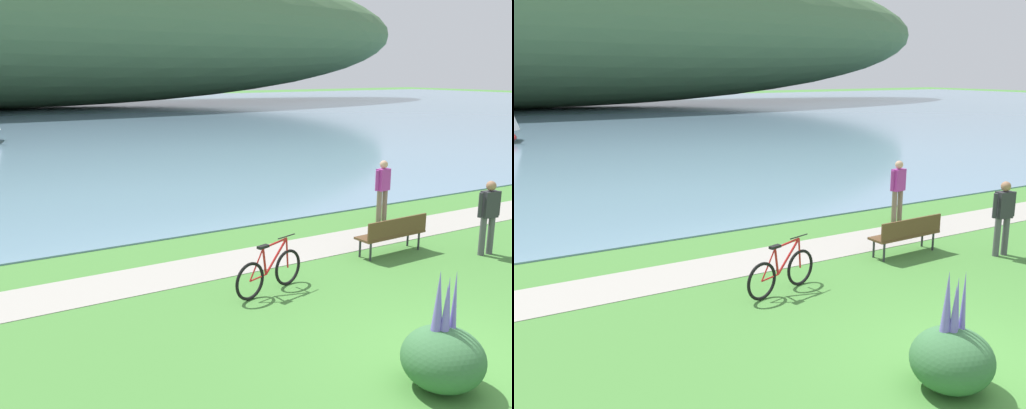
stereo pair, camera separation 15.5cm
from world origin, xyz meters
The scene contains 9 objects.
ground_plane centered at (0.00, 0.00, 0.00)m, with size 200.00×200.00×0.00m, color #478438.
bay_water centered at (0.00, 47.88, 0.02)m, with size 180.00×80.00×0.04m, color #6B8EA8.
distant_hillside centered at (2.84, 63.44, 9.07)m, with size 107.48×28.00×18.06m, color #4C7047.
shoreline_path centered at (0.00, 5.50, 0.01)m, with size 60.00×1.50×0.01m, color #A39E93.
park_bench_near_camera centered at (2.62, 4.17, 0.52)m, with size 1.81×0.54×0.88m.
bicycle_leaning_near_bench centered at (-1.01, 3.66, 0.40)m, with size 1.72×0.52×1.01m.
person_at_shoreline centered at (4.44, 6.50, 0.98)m, with size 0.60×0.27×1.71m.
person_on_the_grass centered at (4.43, 3.07, 0.98)m, with size 0.60×0.28×1.71m.
echium_bush_mid_cluster centered at (-0.84, -0.34, 0.46)m, with size 1.09×1.09×1.64m.
Camera 1 is at (-6.43, -4.94, 4.10)m, focal length 40.05 mm.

